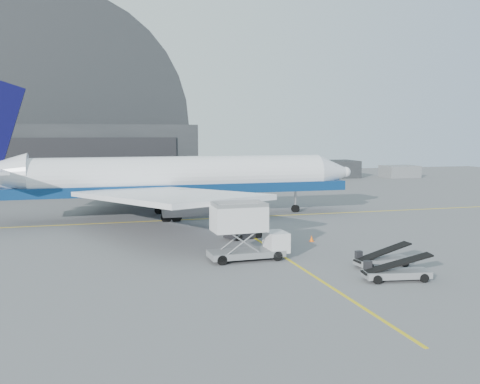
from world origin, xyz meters
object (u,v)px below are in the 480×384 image
object	(u,v)px
airliner	(167,178)
belt_loader_a	(396,272)
belt_loader_b	(382,260)
pushback_tug	(244,232)
catering_truck	(245,233)

from	to	relation	value
airliner	belt_loader_a	xyz separation A→B (m)	(11.89, -33.00, -4.35)
belt_loader_a	belt_loader_b	distance (m)	4.01
belt_loader_b	pushback_tug	bearing A→B (deg)	113.72
airliner	belt_loader_b	bearing A→B (deg)	-65.94
catering_truck	airliner	bearing A→B (deg)	95.57
airliner	pushback_tug	bearing A→B (deg)	-69.29
airliner	belt_loader_b	world-z (taller)	airliner
catering_truck	pushback_tug	size ratio (longest dim) A/B	1.70
catering_truck	belt_loader_a	xyz separation A→B (m)	(8.70, -8.85, -1.72)
belt_loader_b	belt_loader_a	bearing A→B (deg)	-110.06
pushback_tug	belt_loader_a	size ratio (longest dim) A/B	0.77
pushback_tug	belt_loader_b	size ratio (longest dim) A/B	0.82
airliner	pushback_tug	distance (m)	16.69
airliner	belt_loader_b	xyz separation A→B (m)	(13.02, -29.15, -4.39)
airliner	pushback_tug	world-z (taller)	airliner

